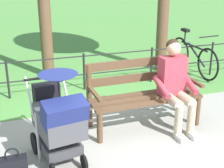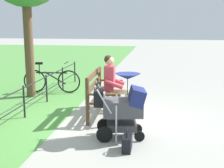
{
  "view_description": "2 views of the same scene",
  "coord_description": "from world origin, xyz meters",
  "px_view_note": "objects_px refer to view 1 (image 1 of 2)",
  "views": [
    {
      "loc": [
        1.34,
        4.08,
        2.36
      ],
      "look_at": [
        0.01,
        0.0,
        0.73
      ],
      "focal_mm": 54.69,
      "sensor_mm": 36.0,
      "label": 1
    },
    {
      "loc": [
        6.04,
        1.11,
        2.02
      ],
      "look_at": [
        0.02,
        0.19,
        0.8
      ],
      "focal_mm": 49.92,
      "sensor_mm": 36.0,
      "label": 2
    }
  ],
  "objects_px": {
    "person_on_bench": "(175,83)",
    "stroller": "(58,118)",
    "bicycle": "(193,56)",
    "park_bench": "(142,91)",
    "handbag": "(13,167)"
  },
  "relations": [
    {
      "from": "handbag",
      "to": "bicycle",
      "type": "relative_size",
      "value": 0.22
    },
    {
      "from": "person_on_bench",
      "to": "handbag",
      "type": "bearing_deg",
      "value": 13.23
    },
    {
      "from": "person_on_bench",
      "to": "stroller",
      "type": "height_order",
      "value": "person_on_bench"
    },
    {
      "from": "park_bench",
      "to": "bicycle",
      "type": "bearing_deg",
      "value": -136.43
    },
    {
      "from": "stroller",
      "to": "bicycle",
      "type": "height_order",
      "value": "stroller"
    },
    {
      "from": "person_on_bench",
      "to": "bicycle",
      "type": "xyz_separation_m",
      "value": [
        -1.52,
        -2.05,
        -0.31
      ]
    },
    {
      "from": "person_on_bench",
      "to": "handbag",
      "type": "height_order",
      "value": "person_on_bench"
    },
    {
      "from": "park_bench",
      "to": "handbag",
      "type": "xyz_separation_m",
      "value": [
        1.88,
        0.76,
        -0.4
      ]
    },
    {
      "from": "person_on_bench",
      "to": "stroller",
      "type": "bearing_deg",
      "value": 13.2
    },
    {
      "from": "handbag",
      "to": "bicycle",
      "type": "bearing_deg",
      "value": -145.73
    },
    {
      "from": "park_bench",
      "to": "stroller",
      "type": "height_order",
      "value": "stroller"
    },
    {
      "from": "person_on_bench",
      "to": "bicycle",
      "type": "relative_size",
      "value": 0.77
    },
    {
      "from": "bicycle",
      "to": "person_on_bench",
      "type": "bearing_deg",
      "value": 53.51
    },
    {
      "from": "person_on_bench",
      "to": "park_bench",
      "type": "bearing_deg",
      "value": -28.86
    },
    {
      "from": "park_bench",
      "to": "stroller",
      "type": "distance_m",
      "value": 1.46
    }
  ]
}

